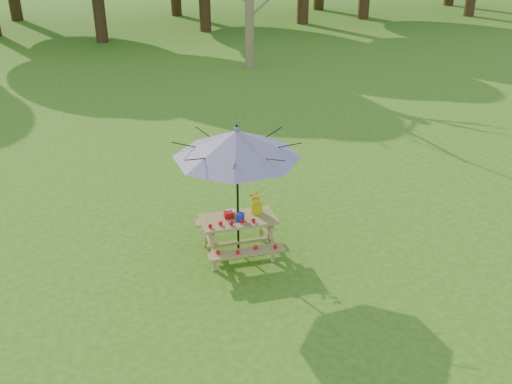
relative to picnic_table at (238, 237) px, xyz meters
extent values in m
plane|color=#3A6914|center=(-1.62, -2.35, -0.33)|extent=(120.00, 120.00, 0.00)
cylinder|color=olive|center=(3.43, 12.29, 1.95)|extent=(0.32, 0.32, 4.55)
cube|color=#9C7F46|center=(0.00, 0.00, 0.32)|extent=(1.20, 0.62, 0.04)
cube|color=#9C7F46|center=(0.00, -0.55, 0.03)|extent=(1.20, 0.22, 0.04)
cube|color=#9C7F46|center=(0.00, 0.55, 0.03)|extent=(1.20, 0.22, 0.04)
cylinder|color=black|center=(0.00, 0.00, 0.80)|extent=(0.04, 0.04, 2.25)
cone|color=teal|center=(0.00, 0.00, 1.62)|extent=(2.46, 2.46, 0.43)
sphere|color=teal|center=(0.00, 0.00, 1.86)|extent=(0.08, 0.08, 0.08)
cube|color=red|center=(-0.14, 0.06, 0.39)|extent=(0.14, 0.12, 0.10)
cylinder|color=#142EA4|center=(0.02, -0.09, 0.41)|extent=(0.13, 0.13, 0.13)
cube|color=silver|center=(-0.08, 0.16, 0.38)|extent=(0.13, 0.13, 0.07)
cylinder|color=#D3D80B|center=(0.34, 0.11, 0.44)|extent=(0.19, 0.19, 0.19)
imported|color=yellow|center=(0.34, 0.11, 0.61)|extent=(0.31, 0.29, 0.28)
camera|label=1|loc=(-1.85, -7.83, 4.73)|focal=40.00mm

